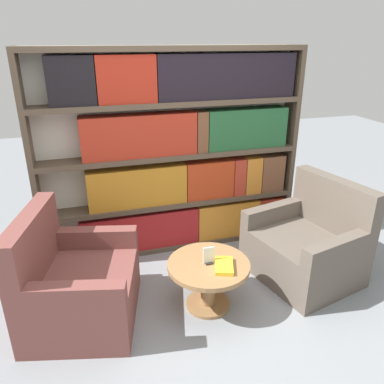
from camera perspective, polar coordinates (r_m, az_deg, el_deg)
ground_plane at (r=3.24m, az=3.13°, el=-18.99°), size 14.00×14.00×0.00m
bookshelf at (r=3.86m, az=-1.96°, el=5.80°), size 2.70×0.30×2.08m
armchair_left at (r=3.23m, az=-17.20°, el=-13.42°), size 1.02×1.09×0.93m
armchair_right at (r=3.77m, az=17.15°, el=-7.87°), size 1.00×1.08×0.93m
coffee_table at (r=3.21m, az=2.51°, el=-12.58°), size 0.69×0.69×0.43m
table_sign at (r=3.10m, az=2.57°, el=-9.79°), size 0.10×0.06×0.15m
stray_book at (r=3.08m, az=4.92°, el=-11.14°), size 0.22×0.28×0.03m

